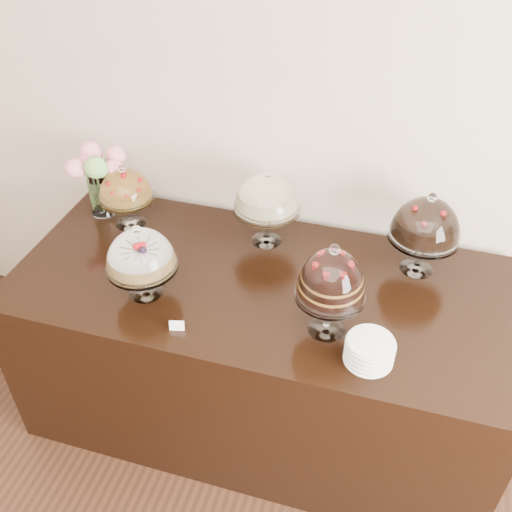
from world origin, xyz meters
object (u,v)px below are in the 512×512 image
(plate_stack, at_px, (369,351))
(display_counter, at_px, (259,350))
(cake_stand_fruit_tart, at_px, (125,188))
(cake_stand_choco_layer, at_px, (332,279))
(flower_vase, at_px, (97,172))
(cake_stand_cheesecake, at_px, (267,196))
(cake_stand_sugar_sponge, at_px, (140,254))
(cake_stand_dark_choco, at_px, (426,223))

(plate_stack, bearing_deg, display_counter, 148.16)
(display_counter, xyz_separation_m, cake_stand_fruit_tart, (-0.74, 0.25, 0.65))
(cake_stand_choco_layer, relative_size, flower_vase, 1.17)
(cake_stand_choco_layer, xyz_separation_m, cake_stand_cheesecake, (-0.39, 0.51, -0.02))
(cake_stand_cheesecake, height_order, cake_stand_fruit_tart, cake_stand_cheesecake)
(cake_stand_choco_layer, height_order, plate_stack, cake_stand_choco_layer)
(cake_stand_choco_layer, distance_m, cake_stand_fruit_tart, 1.18)
(cake_stand_sugar_sponge, xyz_separation_m, plate_stack, (0.97, -0.12, -0.16))
(cake_stand_dark_choco, height_order, flower_vase, cake_stand_dark_choco)
(cake_stand_choco_layer, bearing_deg, cake_stand_sugar_sponge, 179.95)
(display_counter, height_order, flower_vase, flower_vase)
(display_counter, xyz_separation_m, plate_stack, (0.52, -0.33, 0.50))
(cake_stand_sugar_sponge, xyz_separation_m, cake_stand_choco_layer, (0.79, -0.00, 0.06))
(flower_vase, bearing_deg, display_counter, -18.09)
(display_counter, height_order, cake_stand_cheesecake, cake_stand_cheesecake)
(plate_stack, bearing_deg, cake_stand_cheesecake, 132.53)
(cake_stand_dark_choco, distance_m, cake_stand_fruit_tart, 1.41)
(cake_stand_choco_layer, height_order, flower_vase, cake_stand_choco_layer)
(cake_stand_fruit_tart, xyz_separation_m, plate_stack, (1.27, -0.57, -0.15))
(cake_stand_cheesecake, xyz_separation_m, cake_stand_dark_choco, (0.71, -0.02, 0.00))
(cake_stand_sugar_sponge, distance_m, cake_stand_dark_choco, 1.22)
(display_counter, height_order, plate_stack, plate_stack)
(flower_vase, xyz_separation_m, plate_stack, (1.45, -0.63, -0.18))
(flower_vase, bearing_deg, cake_stand_dark_choco, -0.60)
(display_counter, xyz_separation_m, cake_stand_sugar_sponge, (-0.45, -0.21, 0.66))
(cake_stand_sugar_sponge, height_order, cake_stand_cheesecake, cake_stand_cheesecake)
(flower_vase, bearing_deg, cake_stand_choco_layer, -21.96)
(display_counter, relative_size, plate_stack, 12.06)
(cake_stand_sugar_sponge, bearing_deg, cake_stand_choco_layer, -0.05)
(cake_stand_sugar_sponge, relative_size, plate_stack, 1.92)
(display_counter, distance_m, cake_stand_choco_layer, 0.82)
(display_counter, distance_m, cake_stand_cheesecake, 0.76)
(flower_vase, distance_m, plate_stack, 1.59)
(cake_stand_choco_layer, bearing_deg, cake_stand_cheesecake, 127.55)
(cake_stand_cheesecake, bearing_deg, cake_stand_sugar_sponge, -128.20)
(plate_stack, bearing_deg, cake_stand_dark_choco, 77.27)
(display_counter, relative_size, cake_stand_dark_choco, 5.47)
(cake_stand_cheesecake, distance_m, cake_stand_dark_choco, 0.71)
(display_counter, xyz_separation_m, flower_vase, (-0.92, 0.30, 0.68))
(display_counter, bearing_deg, cake_stand_fruit_tart, 161.74)
(cake_stand_choco_layer, xyz_separation_m, cake_stand_dark_choco, (0.32, 0.49, -0.01))
(cake_stand_cheesecake, height_order, cake_stand_dark_choco, cake_stand_dark_choco)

